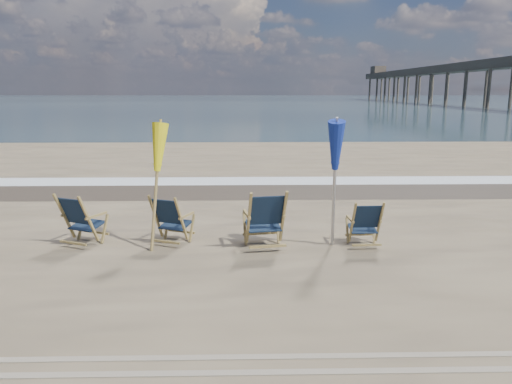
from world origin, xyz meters
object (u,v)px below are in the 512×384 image
umbrella_blue (335,149)px  beach_chair_1 (181,221)px  beach_chair_0 (89,222)px  beach_chair_2 (283,219)px  fishing_pier (482,78)px  umbrella_yellow (154,153)px  beach_chair_3 (380,224)px

umbrella_blue → beach_chair_1: bearing=176.0°
beach_chair_0 → umbrella_blue: (4.35, -0.12, 1.31)m
beach_chair_0 → beach_chair_2: beach_chair_2 is taller
umbrella_blue → fishing_pier: (36.65, 72.53, 2.84)m
umbrella_blue → fishing_pier: fishing_pier is taller
beach_chair_2 → umbrella_yellow: bearing=-13.3°
beach_chair_1 → umbrella_blue: umbrella_blue is taller
umbrella_blue → fishing_pier: bearing=63.2°
beach_chair_1 → beach_chair_3: bearing=-159.4°
beach_chair_2 → umbrella_blue: 1.53m
beach_chair_2 → fishing_pier: bearing=-126.8°
beach_chair_3 → umbrella_blue: (-0.85, -0.04, 1.36)m
beach_chair_0 → beach_chair_2: 3.47m
beach_chair_0 → beach_chair_2: bearing=-157.1°
umbrella_yellow → umbrella_blue: (3.15, -0.16, 0.09)m
beach_chair_3 → umbrella_yellow: size_ratio=0.39×
beach_chair_3 → fishing_pier: 80.95m
beach_chair_1 → beach_chair_3: size_ratio=1.08×
umbrella_yellow → fishing_pier: bearing=61.2°
beach_chair_2 → beach_chair_3: (1.73, 0.04, -0.11)m
beach_chair_1 → beach_chair_3: beach_chair_1 is taller
beach_chair_0 → umbrella_yellow: (1.20, 0.03, 1.21)m
beach_chair_3 → umbrella_blue: umbrella_blue is taller
beach_chair_2 → umbrella_yellow: (-2.26, 0.15, 1.16)m
umbrella_yellow → beach_chair_2: bearing=-3.9°
beach_chair_1 → beach_chair_3: (3.56, -0.14, -0.04)m
umbrella_blue → beach_chair_2: bearing=179.8°
beach_chair_0 → beach_chair_1: size_ratio=1.05×
beach_chair_0 → beach_chair_3: (5.20, -0.08, -0.06)m
beach_chair_1 → umbrella_blue: bearing=-161.1°
beach_chair_2 → umbrella_blue: bearing=170.4°
beach_chair_2 → umbrella_blue: umbrella_blue is taller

